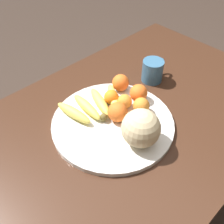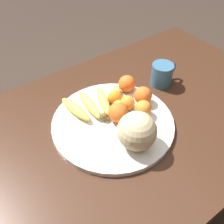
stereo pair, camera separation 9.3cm
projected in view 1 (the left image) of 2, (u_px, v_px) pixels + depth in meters
ground_plane at (114, 213)px, 1.48m from camera, size 12.00×12.00×0.00m
kitchen_table at (115, 142)px, 1.04m from camera, size 1.54×0.87×0.72m
fruit_bowl at (112, 123)px, 0.97m from camera, size 0.45×0.45×0.02m
melon at (141, 128)px, 0.85m from camera, size 0.13×0.13×0.13m
banana_bunch at (93, 105)px, 1.00m from camera, size 0.26×0.20×0.04m
orange_front_left at (118, 112)px, 0.95m from camera, size 0.07×0.07×0.07m
orange_front_right at (111, 97)px, 1.02m from camera, size 0.06×0.06×0.06m
orange_mid_center at (139, 93)px, 1.03m from camera, size 0.07×0.07×0.07m
orange_back_left at (141, 106)px, 0.98m from camera, size 0.06×0.06×0.06m
orange_back_right at (121, 83)px, 1.08m from camera, size 0.07×0.07×0.07m
orange_top_small at (125, 102)px, 1.00m from camera, size 0.06×0.06×0.06m
ceramic_mug at (153, 70)px, 1.15m from camera, size 0.13×0.09×0.10m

